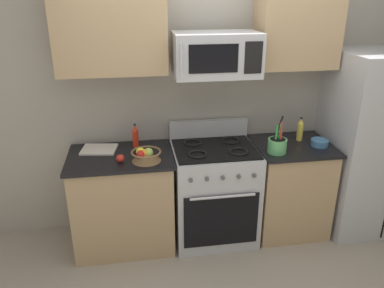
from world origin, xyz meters
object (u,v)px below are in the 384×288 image
Objects in this scene: apple_loose at (120,158)px; utensil_crock at (277,145)px; bottle_hot_sauce at (135,137)px; bottle_oil at (300,130)px; cutting_board at (99,149)px; fruit_basket at (146,155)px; range_oven at (214,192)px; refrigerator at (374,143)px; prep_bowl at (320,142)px; microwave at (216,54)px.

utensil_crock is at bearing -0.30° from apple_loose.
bottle_hot_sauce is (0.14, 0.31, 0.07)m from apple_loose.
utensil_crock reaches higher than bottle_hot_sauce.
utensil_crock is 0.40m from bottle_oil.
cutting_board is 1.31× the size of bottle_oil.
fruit_basket is 0.84× the size of cutting_board.
cutting_board is at bearing 178.41° from bottle_oil.
range_oven is 3.29× the size of utensil_crock.
refrigerator is at bearing -3.56° from cutting_board.
bottle_hot_sauce reaches higher than prep_bowl.
bottle_hot_sauce is at bearing 166.76° from range_oven.
fruit_basket is 3.69× the size of apple_loose.
fruit_basket is at bearing -166.61° from range_oven.
bottle_hot_sauce is at bearing 66.46° from apple_loose.
bottle_oil is at bearing 8.06° from apple_loose.
bottle_oil is at bearing 9.31° from fruit_basket.
fruit_basket reaches higher than apple_loose.
fruit_basket is (-2.20, -0.13, 0.08)m from refrigerator.
microwave is 2.81× the size of fruit_basket.
refrigerator reaches higher than bottle_hot_sauce.
microwave reaches higher than bottle_hot_sauce.
prep_bowl is (1.82, 0.08, -0.00)m from apple_loose.
utensil_crock is 1.16m from fruit_basket.
utensil_crock is 1.09× the size of cutting_board.
range_oven is 1.62m from refrigerator.
cutting_board is (-0.19, 0.29, -0.03)m from apple_loose.
refrigerator is 7.57× the size of bottle_oil.
prep_bowl is at bearing 2.48° from apple_loose.
utensil_crock is (-1.04, -0.14, 0.10)m from refrigerator.
refrigerator is 0.60m from prep_bowl.
microwave reaches higher than apple_loose.
cutting_board is at bearing 169.20° from utensil_crock.
utensil_crock is 2.04× the size of prep_bowl.
bottle_oil is at bearing -1.59° from cutting_board.
fruit_basket is at bearing -0.77° from apple_loose.
bottle_hot_sauce reaches higher than cutting_board.
bottle_oil is (1.88, -0.05, 0.10)m from cutting_board.
apple_loose is at bearing -171.94° from bottle_oil.
fruit_basket is at bearing -76.27° from bottle_hot_sauce.
microwave is at bearing -11.03° from bottle_hot_sauce.
refrigerator is 6.87× the size of fruit_basket.
utensil_crock is (0.53, -0.18, -0.77)m from microwave.
apple_loose is (-2.41, -0.13, 0.07)m from refrigerator.
fruit_basket is at bearing -176.56° from refrigerator.
refrigerator is (1.57, -0.02, 0.40)m from range_oven.
fruit_basket is 0.51m from cutting_board.
microwave is at bearing 161.08° from utensil_crock.
prep_bowl is (0.13, -0.16, -0.07)m from bottle_oil.
apple_loose is 1.71m from bottle_oil.
range_oven is 4.27× the size of fruit_basket.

